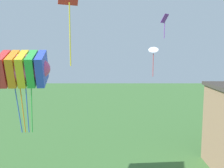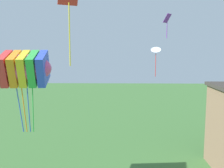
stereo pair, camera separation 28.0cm
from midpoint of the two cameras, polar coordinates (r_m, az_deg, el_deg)
The scene contains 4 objects.
kite_rainbow_parafoil at distance 14.78m, azimuth -18.76°, elevation 3.35°, with size 3.11×2.28×4.69m.
kite_purple_streamer at distance 20.18m, azimuth 12.89°, elevation 13.77°, with size 0.69×0.69×1.84m.
kite_white_delta at distance 20.45m, azimuth 10.40°, elevation 7.42°, with size 0.93×0.85×2.45m.
kite_red_diamond at distance 11.26m, azimuth -9.10°, elevation 18.15°, with size 1.00×0.82×3.75m.
Camera 2 is at (0.31, -4.77, 8.32)m, focal length 40.00 mm.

